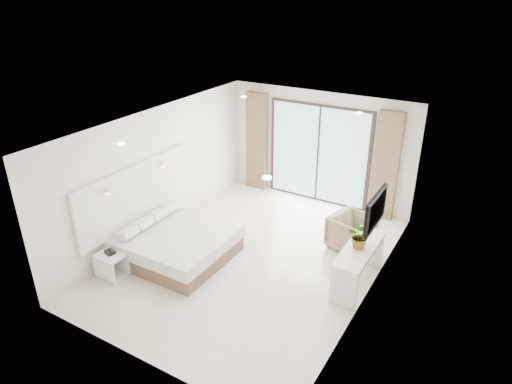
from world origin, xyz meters
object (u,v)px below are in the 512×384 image
nightstand (112,265)px  console_desk (359,257)px  armchair (352,231)px  bed (177,244)px

nightstand → console_desk: (3.97, 2.06, 0.33)m
nightstand → armchair: size_ratio=0.64×
console_desk → armchair: 1.22m
nightstand → console_desk: size_ratio=0.33×
console_desk → nightstand: bearing=-152.6°
nightstand → armchair: bearing=43.1°
nightstand → console_desk: console_desk is taller
bed → console_desk: (3.35, 0.94, 0.27)m
armchair → bed: bearing=140.4°
bed → nightstand: size_ratio=3.88×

